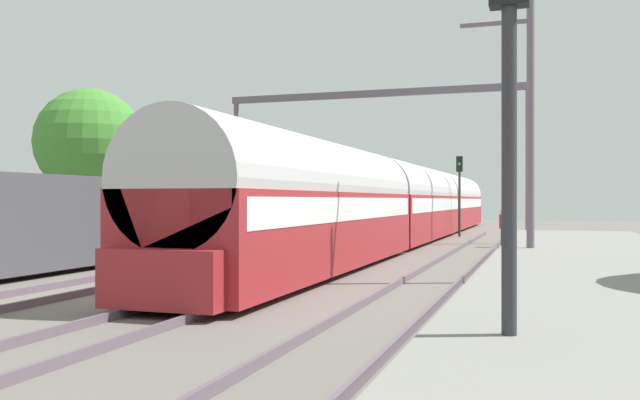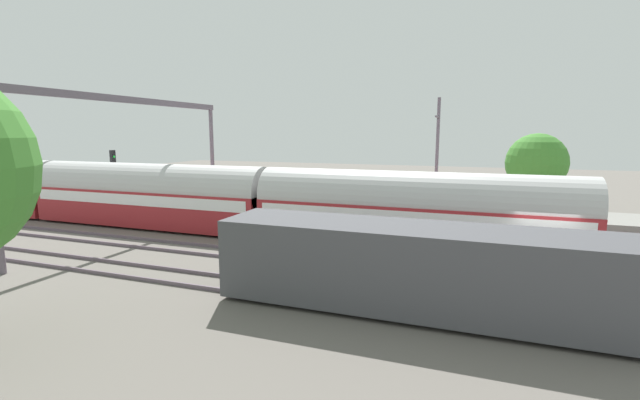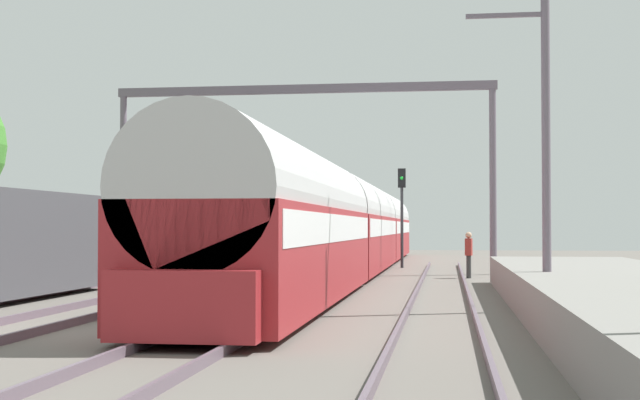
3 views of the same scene
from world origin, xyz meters
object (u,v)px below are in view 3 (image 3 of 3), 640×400
at_px(person_crossing, 469,251).
at_px(railway_signal_far, 402,204).
at_px(passenger_train, 351,226).
at_px(catenary_gantry, 303,132).

height_order(person_crossing, railway_signal_far, railway_signal_far).
distance_m(passenger_train, person_crossing, 6.05).
bearing_deg(catenary_gantry, railway_signal_far, 54.90).
xyz_separation_m(person_crossing, catenary_gantry, (-6.75, 2.82, 4.84)).
bearing_deg(person_crossing, passenger_train, 61.85).
relative_size(passenger_train, railway_signal_far, 10.54).
bearing_deg(catenary_gantry, passenger_train, 20.44).
height_order(person_crossing, catenary_gantry, catenary_gantry).
distance_m(passenger_train, catenary_gantry, 4.41).
distance_m(railway_signal_far, catenary_gantry, 7.28).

